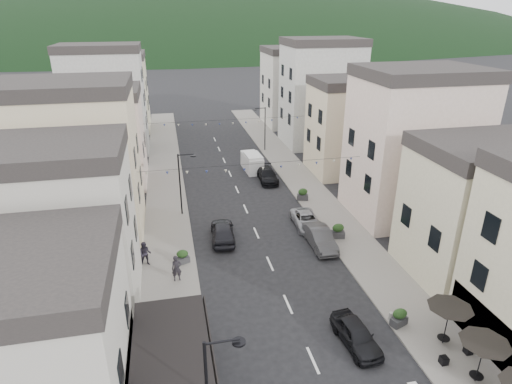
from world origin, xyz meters
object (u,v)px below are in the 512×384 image
parked_car_e (223,231)px  pedestrian_b (145,254)px  parked_car_b (320,238)px  parked_car_a (356,335)px  delivery_van (252,162)px  pedestrian_a (177,268)px  parked_car_d (267,175)px  parked_car_c (306,220)px

parked_car_e → pedestrian_b: pedestrian_b is taller
parked_car_b → pedestrian_b: size_ratio=2.47×
parked_car_a → parked_car_b: 11.18m
delivery_van → pedestrian_b: delivery_van is taller
parked_car_e → pedestrian_a: 6.62m
parked_car_d → parked_car_e: bearing=-116.2°
parked_car_e → pedestrian_a: size_ratio=2.45×
delivery_van → parked_car_a: bearing=-93.0°
parked_car_d → parked_car_e: parked_car_e is taller
parked_car_e → pedestrian_b: size_ratio=2.49×
parked_car_c → parked_car_d: bearing=95.9°
parked_car_a → parked_car_b: size_ratio=0.87×
parked_car_a → parked_car_d: 26.15m
parked_car_a → pedestrian_a: size_ratio=2.11×
parked_car_d → pedestrian_b: (-13.00, -15.17, 0.37)m
parked_car_a → parked_car_d: parked_car_d is taller
parked_car_d → pedestrian_a: size_ratio=2.49×
parked_car_d → parked_car_e: (-6.79, -12.41, 0.11)m
parked_car_a → pedestrian_b: pedestrian_b is taller
parked_car_b → parked_car_c: size_ratio=1.03×
parked_car_b → pedestrian_b: (-13.80, -0.08, 0.30)m
parked_car_e → parked_car_a: bearing=117.3°
parked_car_a → parked_car_b: bearing=75.3°
parked_car_b → pedestrian_b: pedestrian_b is taller
parked_car_b → parked_car_e: parked_car_e is taller
delivery_van → parked_car_c: bearing=-86.3°
delivery_van → pedestrian_b: (-12.01, -18.98, 0.01)m
parked_car_c → parked_car_d: parked_car_d is taller
parked_car_c → pedestrian_a: size_ratio=2.36×
parked_car_e → delivery_van: size_ratio=1.03×
parked_car_a → pedestrian_a: bearing=133.8°
pedestrian_a → parked_car_c: bearing=22.4°
pedestrian_a → parked_car_d: bearing=53.1°
pedestrian_a → pedestrian_b: pedestrian_a is taller
parked_car_c → pedestrian_b: (-13.80, -3.62, 0.43)m
parked_car_b → delivery_van: 18.99m
delivery_van → parked_car_b: bearing=-87.5°
parked_car_c → parked_car_d: size_ratio=0.95×
pedestrian_b → parked_car_e: bearing=33.4°
parked_car_d → parked_car_c: bearing=-83.5°
delivery_van → parked_car_d: bearing=-78.4°
parked_car_c → pedestrian_b: bearing=-163.3°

